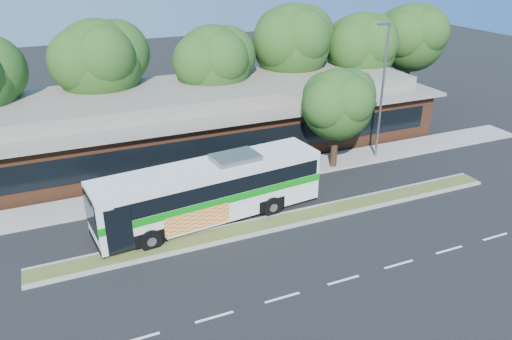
# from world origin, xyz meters

# --- Properties ---
(ground) EXTENTS (120.00, 120.00, 0.00)m
(ground) POSITION_xyz_m (0.00, 0.00, 0.00)
(ground) COLOR black
(ground) RESTS_ON ground
(median_strip) EXTENTS (26.00, 1.10, 0.15)m
(median_strip) POSITION_xyz_m (0.00, 0.60, 0.07)
(median_strip) COLOR #4E5724
(median_strip) RESTS_ON ground
(sidewalk) EXTENTS (44.00, 2.60, 0.12)m
(sidewalk) POSITION_xyz_m (0.00, 6.40, 0.06)
(sidewalk) COLOR gray
(sidewalk) RESTS_ON ground
(plaza_building) EXTENTS (33.20, 11.20, 4.45)m
(plaza_building) POSITION_xyz_m (0.00, 12.99, 2.13)
(plaza_building) COLOR #592E1C
(plaza_building) RESTS_ON ground
(lamp_post) EXTENTS (0.93, 0.18, 9.07)m
(lamp_post) POSITION_xyz_m (9.56, 6.00, 4.90)
(lamp_post) COLOR slate
(lamp_post) RESTS_ON ground
(tree_bg_b) EXTENTS (6.69, 6.00, 9.00)m
(tree_bg_b) POSITION_xyz_m (-6.57, 16.14, 6.14)
(tree_bg_b) COLOR black
(tree_bg_b) RESTS_ON ground
(tree_bg_c) EXTENTS (6.24, 5.60, 8.26)m
(tree_bg_c) POSITION_xyz_m (1.40, 15.13, 5.59)
(tree_bg_c) COLOR black
(tree_bg_c) RESTS_ON ground
(tree_bg_d) EXTENTS (6.91, 6.20, 9.37)m
(tree_bg_d) POSITION_xyz_m (8.45, 16.15, 6.42)
(tree_bg_d) COLOR black
(tree_bg_d) RESTS_ON ground
(tree_bg_e) EXTENTS (6.47, 5.80, 8.50)m
(tree_bg_e) POSITION_xyz_m (14.42, 15.14, 5.74)
(tree_bg_e) COLOR black
(tree_bg_e) RESTS_ON ground
(tree_bg_f) EXTENTS (6.69, 6.00, 8.92)m
(tree_bg_f) POSITION_xyz_m (20.43, 16.14, 6.06)
(tree_bg_f) COLOR black
(tree_bg_f) RESTS_ON ground
(transit_bus) EXTENTS (12.46, 3.96, 3.44)m
(transit_bus) POSITION_xyz_m (-3.57, 2.40, 1.92)
(transit_bus) COLOR silver
(transit_bus) RESTS_ON ground
(sidewalk_tree) EXTENTS (5.02, 4.50, 6.56)m
(sidewalk_tree) POSITION_xyz_m (6.32, 5.80, 4.41)
(sidewalk_tree) COLOR black
(sidewalk_tree) RESTS_ON ground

